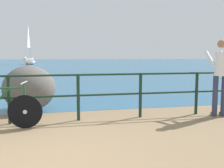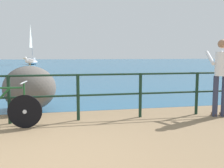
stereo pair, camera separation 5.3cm
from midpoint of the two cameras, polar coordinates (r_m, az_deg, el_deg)
ground_plane at (r=23.40m, az=-12.92°, el=2.70°), size 120.00×120.00×0.10m
sea_surface at (r=51.37m, az=-12.56°, el=4.73°), size 120.00×90.00×0.01m
promenade_railing at (r=5.54m, az=-15.25°, el=-1.85°), size 10.02×0.07×1.02m
person_at_railing at (r=6.37m, az=22.99°, el=2.12°), size 0.55×0.67×1.78m
breakwater_boulder_main at (r=6.86m, az=-18.37°, el=-0.92°), size 1.34×1.18×1.15m
seagull at (r=6.86m, az=-18.43°, el=5.07°), size 0.30×0.27×0.23m
sailboat at (r=41.91m, az=-18.02°, el=5.18°), size 1.80×4.52×6.16m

